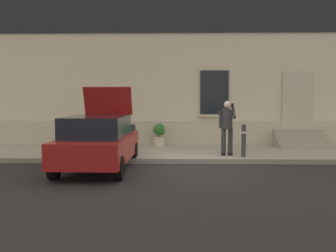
% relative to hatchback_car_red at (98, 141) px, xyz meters
% --- Properties ---
extents(ground_plane, '(80.00, 80.00, 0.00)m').
position_rel_hatchback_car_red_xyz_m(ground_plane, '(2.50, 0.17, -0.80)').
color(ground_plane, '#232326').
extents(sidewalk, '(24.00, 3.60, 0.15)m').
position_rel_hatchback_car_red_xyz_m(sidewalk, '(2.50, 2.97, -0.72)').
color(sidewalk, '#99968E').
rests_on(sidewalk, ground).
extents(curb_edge, '(24.00, 0.12, 0.15)m').
position_rel_hatchback_car_red_xyz_m(curb_edge, '(2.50, 1.11, -0.72)').
color(curb_edge, gray).
rests_on(curb_edge, ground).
extents(building_facade, '(24.00, 1.52, 7.50)m').
position_rel_hatchback_car_red_xyz_m(building_facade, '(2.51, 5.46, 2.93)').
color(building_facade, beige).
rests_on(building_facade, ground).
extents(entrance_stoop, '(1.84, 1.28, 0.64)m').
position_rel_hatchback_car_red_xyz_m(entrance_stoop, '(6.82, 4.29, -0.41)').
color(entrance_stoop, '#9E998E').
rests_on(entrance_stoop, sidewalk).
extents(hatchback_car_red, '(1.85, 4.09, 2.34)m').
position_rel_hatchback_car_red_xyz_m(hatchback_car_red, '(0.00, 0.00, 0.00)').
color(hatchback_car_red, maroon).
rests_on(hatchback_car_red, ground).
extents(bollard_near_person, '(0.15, 0.15, 1.04)m').
position_rel_hatchback_car_red_xyz_m(bollard_near_person, '(4.25, 1.52, -0.09)').
color(bollard_near_person, '#333338').
rests_on(bollard_near_person, sidewalk).
extents(bollard_far_left, '(0.15, 0.15, 1.04)m').
position_rel_hatchback_car_red_xyz_m(bollard_far_left, '(0.81, 1.52, -0.09)').
color(bollard_far_left, '#333338').
rests_on(bollard_far_left, sidewalk).
extents(person_on_phone, '(0.51, 0.46, 1.75)m').
position_rel_hatchback_car_red_xyz_m(person_on_phone, '(3.77, 1.83, 0.35)').
color(person_on_phone, '#2D2D33').
rests_on(person_on_phone, sidewalk).
extents(planter_terracotta, '(0.44, 0.44, 0.86)m').
position_rel_hatchback_car_red_xyz_m(planter_terracotta, '(-2.13, 4.05, -0.19)').
color(planter_terracotta, '#B25B38').
rests_on(planter_terracotta, sidewalk).
extents(planter_charcoal, '(0.44, 0.44, 0.86)m').
position_rel_hatchback_car_red_xyz_m(planter_charcoal, '(-0.32, 4.06, -0.19)').
color(planter_charcoal, '#2D2D30').
rests_on(planter_charcoal, sidewalk).
extents(planter_cream, '(0.44, 0.44, 0.86)m').
position_rel_hatchback_car_red_xyz_m(planter_cream, '(1.49, 4.34, -0.19)').
color(planter_cream, beige).
rests_on(planter_cream, sidewalk).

